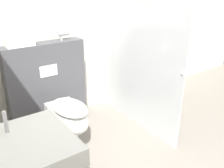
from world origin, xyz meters
name	(u,v)px	position (x,y,z in m)	size (l,w,h in m)	color
wall_back	(64,29)	(0.00, 2.37, 1.25)	(8.00, 0.06, 2.50)	silver
partition_panel	(47,87)	(-0.39, 2.14, 0.58)	(1.00, 0.22, 1.15)	#4C4C51
shower_glass	(137,55)	(0.61, 1.57, 0.97)	(0.04, 1.54, 1.95)	silver
toilet	(69,121)	(-0.39, 1.54, 0.37)	(0.34, 0.64, 0.58)	white
hair_drier	(64,33)	(-0.11, 2.13, 1.24)	(0.17, 0.06, 0.12)	#B7B7BC
folded_towel	(20,42)	(-0.65, 2.14, 1.20)	(0.31, 0.18, 0.09)	white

